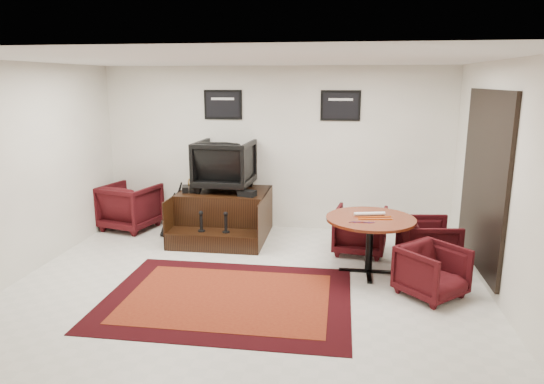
{
  "coord_description": "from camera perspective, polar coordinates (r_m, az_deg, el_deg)",
  "views": [
    {
      "loc": [
        1.14,
        -5.75,
        2.56
      ],
      "look_at": [
        0.18,
        0.9,
        1.01
      ],
      "focal_mm": 32.0,
      "sensor_mm": 36.0,
      "label": 1
    }
  ],
  "objects": [
    {
      "name": "umbrella_black",
      "position": [
        8.21,
        -12.07,
        -2.56
      ],
      "size": [
        0.3,
        0.11,
        0.79
      ],
      "primitive_type": null,
      "color": "black",
      "rests_on": "ground"
    },
    {
      "name": "table_chair_corner",
      "position": [
        6.2,
        18.32,
        -8.6
      ],
      "size": [
        0.92,
        0.92,
        0.69
      ],
      "primitive_type": "imported",
      "rotation": [
        0.0,
        0.0,
        0.74
      ],
      "color": "black",
      "rests_on": "ground"
    },
    {
      "name": "shine_podium",
      "position": [
        8.16,
        -5.7,
        -2.77
      ],
      "size": [
        1.47,
        1.52,
        0.76
      ],
      "color": "black",
      "rests_on": "ground"
    },
    {
      "name": "paper_roll",
      "position": [
        6.68,
        11.4,
        -2.52
      ],
      "size": [
        0.42,
        0.14,
        0.05
      ],
      "primitive_type": "cylinder",
      "rotation": [
        0.0,
        1.57,
        0.21
      ],
      "color": "silver",
      "rests_on": "meeting_table"
    },
    {
      "name": "table_chair_back",
      "position": [
        7.45,
        10.34,
        -4.21
      ],
      "size": [
        0.84,
        0.8,
        0.77
      ],
      "primitive_type": "imported",
      "rotation": [
        0.0,
        0.0,
        2.99
      ],
      "color": "black",
      "rests_on": "ground"
    },
    {
      "name": "shine_chair",
      "position": [
        8.11,
        -5.58,
        3.47
      ],
      "size": [
        0.95,
        0.89,
        0.93
      ],
      "primitive_type": "imported",
      "rotation": [
        0.0,
        0.0,
        3.09
      ],
      "color": "black",
      "rests_on": "shine_podium"
    },
    {
      "name": "umbrella_hooked",
      "position": [
        8.45,
        -11.37,
        -1.65
      ],
      "size": [
        0.34,
        0.13,
        0.92
      ],
      "primitive_type": null,
      "color": "black",
      "rests_on": "ground"
    },
    {
      "name": "meeting_table",
      "position": [
        6.61,
        11.5,
        -3.75
      ],
      "size": [
        1.19,
        1.19,
        0.78
      ],
      "color": "#4F170B",
      "rests_on": "ground"
    },
    {
      "name": "table_clutter",
      "position": [
        6.52,
        11.74,
        -3.11
      ],
      "size": [
        0.57,
        0.36,
        0.01
      ],
      "color": "#D5530B",
      "rests_on": "meeting_table"
    },
    {
      "name": "table_chair_window",
      "position": [
        7.14,
        17.93,
        -5.47
      ],
      "size": [
        0.77,
        0.81,
        0.75
      ],
      "primitive_type": "imported",
      "rotation": [
        0.0,
        0.0,
        1.7
      ],
      "color": "black",
      "rests_on": "ground"
    },
    {
      "name": "area_rug",
      "position": [
        5.99,
        -5.23,
        -12.28
      ],
      "size": [
        2.93,
        2.2,
        0.01
      ],
      "color": "black",
      "rests_on": "ground"
    },
    {
      "name": "shoes_pair",
      "position": [
        8.13,
        -9.74,
        0.38
      ],
      "size": [
        0.28,
        0.31,
        0.1
      ],
      "color": "black",
      "rests_on": "shine_podium"
    },
    {
      "name": "room_shell",
      "position": [
        5.96,
        1.12,
        5.54
      ],
      "size": [
        6.02,
        5.02,
        2.81
      ],
      "color": "white",
      "rests_on": "ground"
    },
    {
      "name": "ground",
      "position": [
        6.39,
        -2.78,
        -10.61
      ],
      "size": [
        6.0,
        6.0,
        0.0
      ],
      "primitive_type": "plane",
      "color": "silver",
      "rests_on": "ground"
    },
    {
      "name": "polish_kit",
      "position": [
        7.72,
        -2.94,
        -0.16
      ],
      "size": [
        0.3,
        0.24,
        0.09
      ],
      "primitive_type": "cube",
      "rotation": [
        0.0,
        0.0,
        -0.25
      ],
      "color": "black",
      "rests_on": "shine_podium"
    },
    {
      "name": "armchair_side",
      "position": [
        8.85,
        -16.36,
        -1.38
      ],
      "size": [
        1.03,
        0.99,
        0.88
      ],
      "primitive_type": "imported",
      "rotation": [
        0.0,
        0.0,
        2.89
      ],
      "color": "black",
      "rests_on": "ground"
    }
  ]
}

